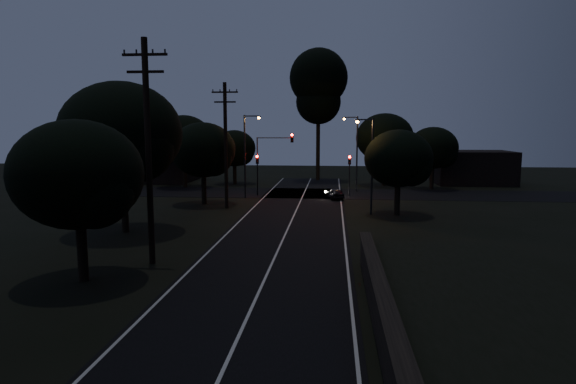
{
  "coord_description": "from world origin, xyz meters",
  "views": [
    {
      "loc": [
        2.99,
        -7.74,
        6.7
      ],
      "look_at": [
        0.0,
        24.0,
        2.5
      ],
      "focal_mm": 30.0,
      "sensor_mm": 36.0,
      "label": 1
    }
  ],
  "objects_px": {
    "streetlight_a": "(247,150)",
    "car": "(335,194)",
    "tall_pine": "(318,86)",
    "signal_mast": "(274,153)",
    "streetlight_b": "(355,148)",
    "signal_left": "(257,167)",
    "signal_right": "(349,168)",
    "streetlight_c": "(370,159)",
    "utility_pole_mid": "(148,149)",
    "utility_pole_far": "(226,143)"
  },
  "relations": [
    {
      "from": "streetlight_a",
      "to": "car",
      "type": "height_order",
      "value": "streetlight_a"
    },
    {
      "from": "tall_pine",
      "to": "signal_mast",
      "type": "height_order",
      "value": "tall_pine"
    },
    {
      "from": "streetlight_b",
      "to": "car",
      "type": "height_order",
      "value": "streetlight_b"
    },
    {
      "from": "signal_left",
      "to": "signal_right",
      "type": "height_order",
      "value": "same"
    },
    {
      "from": "tall_pine",
      "to": "car",
      "type": "xyz_separation_m",
      "value": [
        2.2,
        -16.82,
        -11.65
      ]
    },
    {
      "from": "tall_pine",
      "to": "streetlight_c",
      "type": "bearing_deg",
      "value": -79.07
    },
    {
      "from": "signal_right",
      "to": "car",
      "type": "bearing_deg",
      "value": -127.82
    },
    {
      "from": "signal_right",
      "to": "car",
      "type": "distance_m",
      "value": 3.25
    },
    {
      "from": "car",
      "to": "utility_pole_mid",
      "type": "bearing_deg",
      "value": 53.49
    },
    {
      "from": "signal_left",
      "to": "car",
      "type": "height_order",
      "value": "signal_left"
    },
    {
      "from": "streetlight_c",
      "to": "car",
      "type": "relative_size",
      "value": 2.44
    },
    {
      "from": "utility_pole_mid",
      "to": "tall_pine",
      "type": "height_order",
      "value": "tall_pine"
    },
    {
      "from": "signal_right",
      "to": "streetlight_a",
      "type": "height_order",
      "value": "streetlight_a"
    },
    {
      "from": "utility_pole_far",
      "to": "signal_mast",
      "type": "distance_m",
      "value": 8.64
    },
    {
      "from": "utility_pole_far",
      "to": "streetlight_a",
      "type": "relative_size",
      "value": 1.31
    },
    {
      "from": "utility_pole_far",
      "to": "signal_mast",
      "type": "xyz_separation_m",
      "value": [
        3.09,
        7.99,
        -1.15
      ]
    },
    {
      "from": "utility_pole_mid",
      "to": "signal_right",
      "type": "relative_size",
      "value": 2.68
    },
    {
      "from": "tall_pine",
      "to": "streetlight_b",
      "type": "height_order",
      "value": "tall_pine"
    },
    {
      "from": "utility_pole_far",
      "to": "utility_pole_mid",
      "type": "bearing_deg",
      "value": -90.0
    },
    {
      "from": "signal_right",
      "to": "car",
      "type": "xyz_separation_m",
      "value": [
        -1.4,
        -1.8,
        -2.31
      ]
    },
    {
      "from": "utility_pole_far",
      "to": "car",
      "type": "bearing_deg",
      "value": 33.91
    },
    {
      "from": "tall_pine",
      "to": "signal_right",
      "type": "bearing_deg",
      "value": -76.51
    },
    {
      "from": "car",
      "to": "utility_pole_far",
      "type": "bearing_deg",
      "value": 19.04
    },
    {
      "from": "tall_pine",
      "to": "streetlight_a",
      "type": "height_order",
      "value": "tall_pine"
    },
    {
      "from": "streetlight_a",
      "to": "streetlight_c",
      "type": "height_order",
      "value": "streetlight_a"
    },
    {
      "from": "utility_pole_far",
      "to": "car",
      "type": "distance_m",
      "value": 12.14
    },
    {
      "from": "signal_right",
      "to": "streetlight_a",
      "type": "relative_size",
      "value": 0.51
    },
    {
      "from": "utility_pole_far",
      "to": "streetlight_b",
      "type": "bearing_deg",
      "value": 46.7
    },
    {
      "from": "signal_right",
      "to": "signal_mast",
      "type": "bearing_deg",
      "value": 179.97
    },
    {
      "from": "tall_pine",
      "to": "signal_left",
      "type": "height_order",
      "value": "tall_pine"
    },
    {
      "from": "signal_left",
      "to": "signal_mast",
      "type": "relative_size",
      "value": 0.66
    },
    {
      "from": "signal_mast",
      "to": "streetlight_b",
      "type": "xyz_separation_m",
      "value": [
        8.22,
        4.01,
        0.3
      ]
    },
    {
      "from": "utility_pole_far",
      "to": "signal_left",
      "type": "distance_m",
      "value": 8.53
    },
    {
      "from": "utility_pole_mid",
      "to": "tall_pine",
      "type": "relative_size",
      "value": 0.65
    },
    {
      "from": "signal_right",
      "to": "streetlight_c",
      "type": "distance_m",
      "value": 10.18
    },
    {
      "from": "streetlight_b",
      "to": "signal_mast",
      "type": "bearing_deg",
      "value": -154.01
    },
    {
      "from": "utility_pole_far",
      "to": "signal_left",
      "type": "bearing_deg",
      "value": 80.06
    },
    {
      "from": "signal_right",
      "to": "streetlight_c",
      "type": "xyz_separation_m",
      "value": [
        1.23,
        -9.99,
        1.51
      ]
    },
    {
      "from": "utility_pole_far",
      "to": "streetlight_b",
      "type": "relative_size",
      "value": 1.31
    },
    {
      "from": "utility_pole_far",
      "to": "streetlight_c",
      "type": "xyz_separation_m",
      "value": [
        11.83,
        -2.0,
        -1.13
      ]
    },
    {
      "from": "streetlight_c",
      "to": "utility_pole_far",
      "type": "bearing_deg",
      "value": 170.4
    },
    {
      "from": "streetlight_a",
      "to": "tall_pine",
      "type": "bearing_deg",
      "value": 69.64
    },
    {
      "from": "utility_pole_mid",
      "to": "streetlight_b",
      "type": "distance_m",
      "value": 31.15
    },
    {
      "from": "signal_left",
      "to": "streetlight_c",
      "type": "distance_m",
      "value": 14.52
    },
    {
      "from": "signal_right",
      "to": "car",
      "type": "height_order",
      "value": "signal_right"
    },
    {
      "from": "signal_left",
      "to": "car",
      "type": "relative_size",
      "value": 1.33
    },
    {
      "from": "streetlight_b",
      "to": "streetlight_c",
      "type": "bearing_deg",
      "value": -87.86
    },
    {
      "from": "tall_pine",
      "to": "streetlight_a",
      "type": "relative_size",
      "value": 2.11
    },
    {
      "from": "signal_left",
      "to": "streetlight_a",
      "type": "height_order",
      "value": "streetlight_a"
    },
    {
      "from": "streetlight_b",
      "to": "car",
      "type": "relative_size",
      "value": 2.6
    }
  ]
}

